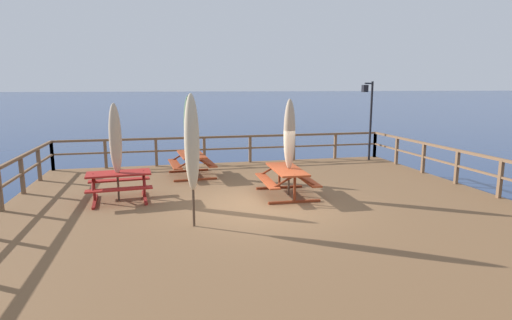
# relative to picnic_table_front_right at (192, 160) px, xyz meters

# --- Properties ---
(ground_plane) EXTENTS (600.00, 600.00, 0.00)m
(ground_plane) POSITION_rel_picnic_table_front_right_xyz_m (1.56, -3.87, -1.24)
(ground_plane) COLOR navy
(wooden_deck) EXTENTS (13.09, 12.18, 0.68)m
(wooden_deck) POSITION_rel_picnic_table_front_right_xyz_m (1.56, -3.87, -0.90)
(wooden_deck) COLOR brown
(wooden_deck) RESTS_ON ground
(railing_waterside_far) EXTENTS (12.89, 0.10, 1.09)m
(railing_waterside_far) POSITION_rel_picnic_table_front_right_xyz_m (1.56, 2.07, 0.19)
(railing_waterside_far) COLOR brown
(railing_waterside_far) RESTS_ON wooden_deck
(railing_side_right) EXTENTS (0.10, 11.98, 1.09)m
(railing_side_right) POSITION_rel_picnic_table_front_right_xyz_m (7.95, -3.87, 0.19)
(railing_side_right) COLOR brown
(railing_side_right) RESTS_ON wooden_deck
(picnic_table_front_right) EXTENTS (1.54, 1.96, 0.78)m
(picnic_table_front_right) POSITION_rel_picnic_table_front_right_xyz_m (0.00, 0.00, 0.00)
(picnic_table_front_right) COLOR #993819
(picnic_table_front_right) RESTS_ON wooden_deck
(picnic_table_mid_left) EXTENTS (1.46, 2.00, 0.78)m
(picnic_table_mid_left) POSITION_rel_picnic_table_front_right_xyz_m (2.39, -3.15, 0.00)
(picnic_table_mid_left) COLOR #993819
(picnic_table_mid_left) RESTS_ON wooden_deck
(picnic_table_mid_centre) EXTENTS (1.75, 1.54, 0.78)m
(picnic_table_mid_centre) POSITION_rel_picnic_table_front_right_xyz_m (-2.10, -2.68, -0.01)
(picnic_table_mid_centre) COLOR maroon
(picnic_table_mid_centre) RESTS_ON wooden_deck
(patio_umbrella_tall_mid_left) EXTENTS (0.32, 0.32, 2.71)m
(patio_umbrella_tall_mid_left) POSITION_rel_picnic_table_front_right_xyz_m (-0.07, 0.01, 1.16)
(patio_umbrella_tall_mid_left) COLOR #4C3828
(patio_umbrella_tall_mid_left) RESTS_ON wooden_deck
(patio_umbrella_tall_back_right) EXTENTS (0.32, 0.32, 2.68)m
(patio_umbrella_tall_back_right) POSITION_rel_picnic_table_front_right_xyz_m (2.44, -3.17, 1.15)
(patio_umbrella_tall_back_right) COLOR #4C3828
(patio_umbrella_tall_back_right) RESTS_ON wooden_deck
(patio_umbrella_short_mid) EXTENTS (0.32, 0.32, 2.59)m
(patio_umbrella_short_mid) POSITION_rel_picnic_table_front_right_xyz_m (-2.13, -2.65, 1.09)
(patio_umbrella_short_mid) COLOR #4C3828
(patio_umbrella_short_mid) RESTS_ON wooden_deck
(patio_umbrella_short_back) EXTENTS (0.32, 0.32, 2.87)m
(patio_umbrella_short_back) POSITION_rel_picnic_table_front_right_xyz_m (-0.34, -5.19, 1.27)
(patio_umbrella_short_back) COLOR #4C3828
(patio_umbrella_short_back) RESTS_ON wooden_deck
(lamp_post_hooked) EXTENTS (0.62, 0.43, 3.20)m
(lamp_post_hooked) POSITION_rel_picnic_table_front_right_xyz_m (7.23, 1.42, 1.56)
(lamp_post_hooked) COLOR black
(lamp_post_hooked) RESTS_ON wooden_deck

